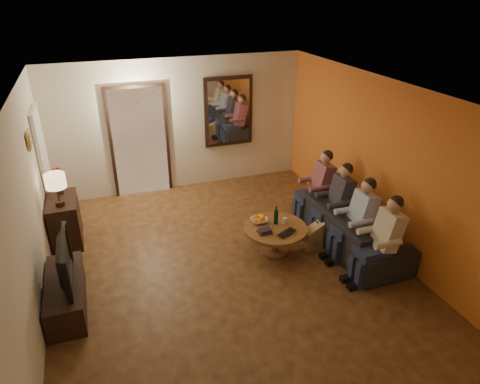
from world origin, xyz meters
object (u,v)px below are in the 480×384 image
object	(u,v)px
wine_bottle	(276,215)
person_b	(358,222)
person_d	(318,189)
tv_stand	(66,294)
table_lamp	(57,190)
coffee_table	(275,239)
tv	(59,262)
person_a	(382,243)
dog	(318,231)
laptop	(289,234)
bowl	(259,220)
dresser	(65,220)
sofa	(350,227)
person_c	(337,205)

from	to	relation	value
wine_bottle	person_b	bearing A→B (deg)	-29.89
person_b	person_d	distance (m)	1.20
tv_stand	table_lamp	bearing A→B (deg)	90.00
coffee_table	wine_bottle	size ratio (longest dim) A/B	3.19
tv	person_a	bearing A→B (deg)	-101.36
tv	dog	xyz separation A→B (m)	(3.78, 0.20, -0.44)
tv_stand	person_d	size ratio (longest dim) A/B	1.07
tv	laptop	size ratio (longest dim) A/B	3.06
person_d	dog	bearing A→B (deg)	-117.23
tv	person_b	bearing A→B (deg)	-93.27
person_b	dog	size ratio (longest dim) A/B	2.14
tv	person_a	distance (m)	4.26
table_lamp	bowl	bearing A→B (deg)	-19.01
dresser	sofa	size ratio (longest dim) A/B	0.39
table_lamp	dog	bearing A→B (deg)	-18.73
tv_stand	coffee_table	world-z (taller)	coffee_table
table_lamp	laptop	world-z (taller)	table_lamp
laptop	person_d	bearing A→B (deg)	18.65
person_d	person_a	bearing A→B (deg)	-90.00
bowl	dog	bearing A→B (deg)	-17.80
table_lamp	sofa	world-z (taller)	table_lamp
person_b	person_c	world-z (taller)	same
person_b	coffee_table	world-z (taller)	person_b
laptop	tv	bearing A→B (deg)	154.71
sofa	person_a	distance (m)	0.95
dog	bowl	size ratio (longest dim) A/B	2.16
dog	table_lamp	bearing A→B (deg)	154.66
person_c	coffee_table	bearing A→B (deg)	-175.39
person_a	laptop	bearing A→B (deg)	140.62
person_b	bowl	size ratio (longest dim) A/B	4.63
person_d	tv_stand	bearing A→B (deg)	-167.03
person_d	laptop	world-z (taller)	person_d
table_lamp	sofa	bearing A→B (deg)	-18.42
tv_stand	dog	world-z (taller)	dog
bowl	person_a	bearing A→B (deg)	-45.84
dresser	person_d	xyz separation A→B (m)	(4.17, -0.74, 0.22)
person_d	dog	distance (m)	0.91
dog	laptop	size ratio (longest dim) A/B	1.70
person_a	person_b	bearing A→B (deg)	90.00
table_lamp	person_c	bearing A→B (deg)	-15.07
person_d	wine_bottle	xyz separation A→B (m)	(-1.06, -0.59, 0.01)
person_c	person_d	world-z (taller)	same
person_a	bowl	size ratio (longest dim) A/B	4.63
table_lamp	tv	size ratio (longest dim) A/B	0.54
dresser	table_lamp	distance (m)	0.69
person_d	dresser	bearing A→B (deg)	169.90
person_a	laptop	distance (m)	1.32
coffee_table	person_c	bearing A→B (deg)	4.61
dresser	wine_bottle	world-z (taller)	wine_bottle
laptop	dresser	bearing A→B (deg)	126.41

